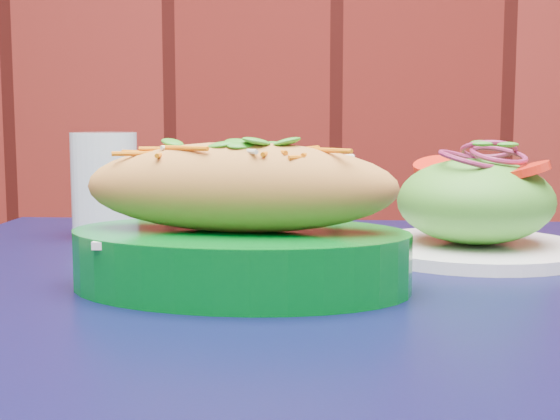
{
  "coord_description": "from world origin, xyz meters",
  "views": [
    {
      "loc": [
        0.39,
        1.12,
        0.89
      ],
      "look_at": [
        0.34,
        1.8,
        0.81
      ],
      "focal_mm": 50.0,
      "sensor_mm": 36.0,
      "label": 1
    }
  ],
  "objects": [
    {
      "name": "cafe_table",
      "position": [
        0.35,
        1.79,
        0.66
      ],
      "size": [
        0.8,
        0.8,
        0.75
      ],
      "rotation": [
        0.0,
        0.0,
        0.01
      ],
      "color": "black",
      "rests_on": "ground"
    },
    {
      "name": "banh_mi_basket",
      "position": [
        0.31,
        1.75,
        0.8
      ],
      "size": [
        0.3,
        0.21,
        0.13
      ],
      "rotation": [
        0.0,
        0.0,
        -0.09
      ],
      "color": "#005F16",
      "rests_on": "cafe_table"
    },
    {
      "name": "water_glass",
      "position": [
        0.12,
        2.01,
        0.81
      ],
      "size": [
        0.08,
        0.08,
        0.12
      ],
      "primitive_type": "cylinder",
      "color": "silver",
      "rests_on": "cafe_table"
    },
    {
      "name": "salad_plate",
      "position": [
        0.54,
        1.93,
        0.8
      ],
      "size": [
        0.23,
        0.23,
        0.12
      ],
      "rotation": [
        0.0,
        0.0,
        -0.15
      ],
      "color": "white",
      "rests_on": "cafe_table"
    }
  ]
}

